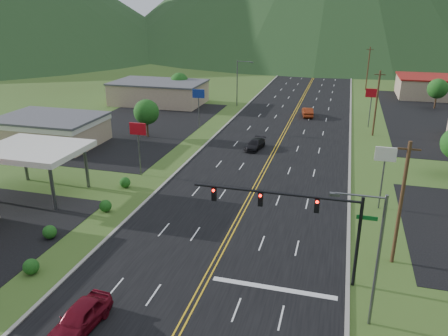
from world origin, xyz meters
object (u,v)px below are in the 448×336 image
(traffic_signal, at_px, (302,212))
(car_red_far, at_px, (308,112))
(car_dark_mid, at_px, (255,145))
(streetlight_west, at_px, (239,80))
(streetlight_east, at_px, (373,253))
(gas_canopy, at_px, (34,151))
(car_red_near, at_px, (80,318))

(traffic_signal, height_order, car_red_far, traffic_signal)
(traffic_signal, relative_size, car_dark_mid, 2.85)
(streetlight_west, relative_size, car_red_far, 1.80)
(car_dark_mid, height_order, car_red_far, car_red_far)
(traffic_signal, height_order, streetlight_east, streetlight_east)
(streetlight_east, height_order, car_red_far, streetlight_east)
(streetlight_west, xyz_separation_m, gas_canopy, (-10.32, -48.00, -0.31))
(car_red_near, bearing_deg, streetlight_west, 99.35)
(streetlight_west, xyz_separation_m, car_dark_mid, (8.87, -26.69, -4.51))
(streetlight_west, relative_size, car_red_near, 1.82)
(car_red_far, bearing_deg, car_dark_mid, 66.23)
(traffic_signal, xyz_separation_m, streetlight_west, (-18.16, 56.00, -0.15))
(gas_canopy, bearing_deg, car_red_far, 60.08)
(car_red_near, bearing_deg, car_dark_mid, 89.68)
(streetlight_west, distance_m, car_red_far, 15.81)
(car_dark_mid, xyz_separation_m, car_red_far, (5.35, 21.33, 0.16))
(streetlight_west, bearing_deg, gas_canopy, -102.13)
(traffic_signal, bearing_deg, streetlight_east, -40.39)
(streetlight_west, bearing_deg, car_red_near, -85.01)
(streetlight_west, xyz_separation_m, car_red_far, (14.22, -5.36, -4.36))
(gas_canopy, bearing_deg, streetlight_east, -19.88)
(car_red_far, bearing_deg, car_red_near, 72.23)
(streetlight_west, bearing_deg, streetlight_east, -69.14)
(car_red_far, bearing_deg, streetlight_east, 89.29)
(streetlight_east, height_order, gas_canopy, streetlight_east)
(car_red_near, bearing_deg, gas_canopy, 137.05)
(car_red_near, bearing_deg, car_red_far, 86.29)
(car_dark_mid, bearing_deg, car_red_far, 85.88)
(traffic_signal, xyz_separation_m, gas_canopy, (-28.48, 8.00, -0.46))
(streetlight_east, xyz_separation_m, car_red_far, (-8.64, 54.64, -4.36))
(gas_canopy, height_order, car_dark_mid, gas_canopy)
(gas_canopy, bearing_deg, streetlight_west, 77.87)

